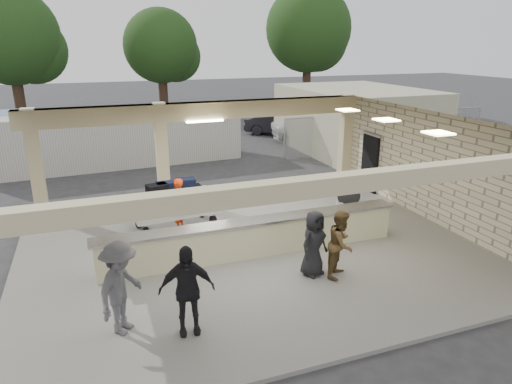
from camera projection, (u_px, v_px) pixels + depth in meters
name	position (u px, v px, depth m)	size (l,w,h in m)	color
ground	(248.00, 250.00, 12.61)	(120.00, 120.00, 0.00)	#2B2B2E
pavilion	(247.00, 196.00, 12.85)	(12.01, 10.00, 3.55)	slate
baggage_counter	(255.00, 237.00, 11.98)	(8.20, 0.58, 0.98)	beige
luggage_cart	(173.00, 202.00, 13.60)	(2.69, 1.84, 1.48)	silver
drum_fan	(348.00, 195.00, 15.26)	(0.89, 0.62, 0.95)	silver
baggage_handler	(178.00, 205.00, 13.45)	(0.59, 0.32, 1.61)	#FF3D0D
passenger_a	(341.00, 244.00, 10.80)	(0.80, 0.35, 1.65)	brown
passenger_b	(187.00, 290.00, 8.62)	(1.06, 0.39, 1.82)	black
passenger_c	(121.00, 288.00, 8.63)	(1.22, 0.43, 1.88)	#515156
passenger_d	(314.00, 243.00, 10.85)	(0.80, 0.33, 1.63)	black
car_white_a	(315.00, 128.00, 26.70)	(2.33, 4.92, 1.40)	silver
car_white_b	(361.00, 122.00, 28.16)	(1.88, 5.05, 1.59)	silver
car_dark	(279.00, 124.00, 28.20)	(1.44, 4.07, 1.36)	black
container_white	(117.00, 139.00, 21.04)	(11.36, 2.27, 2.46)	silver
fence	(389.00, 131.00, 23.91)	(12.06, 0.06, 2.03)	gray
tree_left	(16.00, 40.00, 29.87)	(6.60, 6.30, 9.00)	#382619
tree_mid	(164.00, 49.00, 35.13)	(6.00, 5.60, 8.00)	#382619
tree_right	(311.00, 33.00, 37.78)	(7.20, 7.00, 10.00)	#382619
adjacent_building	(355.00, 119.00, 24.13)	(6.00, 8.00, 3.20)	#B3B18E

